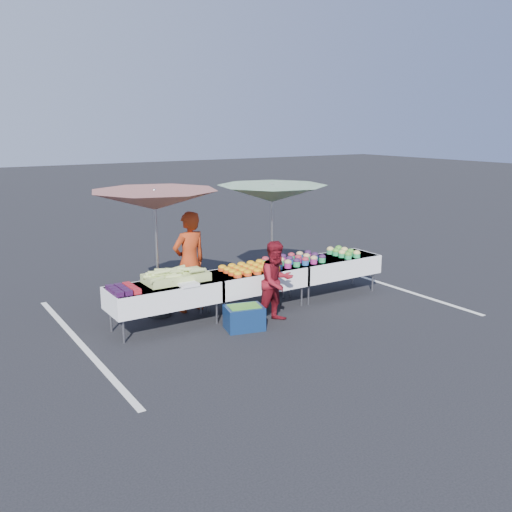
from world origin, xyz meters
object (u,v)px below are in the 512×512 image
storage_bin (244,317)px  table_left (164,294)px  table_right (332,265)px  vendor (190,262)px  umbrella_right (272,194)px  table_center (256,278)px  umbrella_left (155,201)px  customer (277,282)px

storage_bin → table_left: bearing=157.7°
table_right → vendor: size_ratio=1.02×
storage_bin → umbrella_right: bearing=57.0°
table_center → storage_bin: bearing=-133.3°
table_right → umbrella_left: bearing=169.4°
umbrella_left → umbrella_right: umbrella_left is taller
vendor → umbrella_right: (1.85, 0.11, 1.07)m
vendor → umbrella_left: (-0.59, 0.06, 1.13)m
table_right → customer: 2.02m
customer → umbrella_left: 2.48m
customer → storage_bin: (-0.66, -0.02, -0.50)m
table_left → customer: 1.89m
table_left → vendor: size_ratio=1.02×
storage_bin → table_right: bearing=30.6°
umbrella_right → umbrella_left: bearing=-179.0°
table_left → vendor: bearing=37.3°
table_left → customer: (1.73, -0.75, 0.12)m
vendor → table_right: bearing=160.7°
umbrella_left → storage_bin: bearing=-57.5°
table_center → umbrella_right: bearing=40.2°
table_left → table_right: 3.60m
umbrella_right → storage_bin: bearing=-136.6°
table_center → table_right: 1.80m
table_right → vendor: 2.92m
customer → storage_bin: customer is taller
table_left → storage_bin: 1.37m
vendor → umbrella_right: size_ratio=0.72×
vendor → storage_bin: 1.56m
table_center → vendor: size_ratio=1.02×
storage_bin → customer: bearing=15.7°
table_center → customer: 0.76m
table_center → storage_bin: table_center is taller
table_left → umbrella_left: 1.60m
table_left → umbrella_right: bearing=14.7°
table_center → customer: size_ratio=1.32×
table_right → storage_bin: table_right is taller
table_center → storage_bin: (-0.73, -0.77, -0.38)m
umbrella_right → table_left: bearing=-165.3°
table_left → table_center: (1.80, 0.00, 0.00)m
umbrella_right → table_center: bearing=-139.8°
umbrella_left → customer: bearing=-41.7°
customer → table_center: bearing=79.0°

